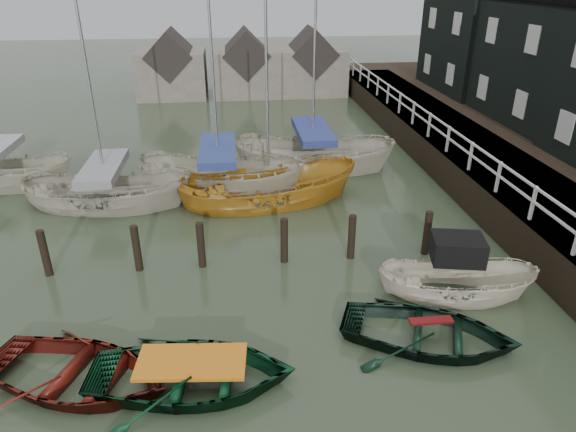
{
  "coord_description": "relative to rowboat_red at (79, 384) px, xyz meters",
  "views": [
    {
      "loc": [
        -0.15,
        -10.07,
        7.78
      ],
      "look_at": [
        1.33,
        3.18,
        1.4
      ],
      "focal_mm": 32.0,
      "sensor_mm": 36.0,
      "label": 1
    }
  ],
  "objects": [
    {
      "name": "ground",
      "position": [
        3.58,
        1.51,
        0.0
      ],
      "size": [
        120.0,
        120.0,
        0.0
      ],
      "primitive_type": "plane",
      "color": "#2D3A25",
      "rests_on": "ground"
    },
    {
      "name": "pier",
      "position": [
        13.05,
        11.51,
        0.71
      ],
      "size": [
        3.04,
        32.0,
        2.7
      ],
      "color": "black",
      "rests_on": "ground"
    },
    {
      "name": "land_strip",
      "position": [
        18.58,
        11.51,
        0.0
      ],
      "size": [
        14.0,
        38.0,
        1.5
      ],
      "primitive_type": "cube",
      "color": "black",
      "rests_on": "ground"
    },
    {
      "name": "mooring_pilings",
      "position": [
        2.46,
        4.51,
        0.5
      ],
      "size": [
        13.72,
        0.22,
        1.8
      ],
      "color": "black",
      "rests_on": "ground"
    },
    {
      "name": "far_sheds",
      "position": [
        4.41,
        27.51,
        1.86
      ],
      "size": [
        14.0,
        4.08,
        4.39
      ],
      "color": "#665B51",
      "rests_on": "ground"
    },
    {
      "name": "rowboat_red",
      "position": [
        0.0,
        0.0,
        0.0
      ],
      "size": [
        4.87,
        4.21,
        0.85
      ],
      "primitive_type": "imported",
      "rotation": [
        0.0,
        0.0,
        1.2
      ],
      "color": "#50120B",
      "rests_on": "ground"
    },
    {
      "name": "rowboat_green",
      "position": [
        2.38,
        -0.3,
        0.0
      ],
      "size": [
        4.51,
        3.41,
        0.88
      ],
      "primitive_type": "imported",
      "rotation": [
        0.0,
        0.0,
        1.48
      ],
      "color": "black",
      "rests_on": "ground"
    },
    {
      "name": "rowboat_dkgreen",
      "position": [
        7.7,
        0.47,
        0.0
      ],
      "size": [
        4.77,
        4.13,
        0.83
      ],
      "primitive_type": "imported",
      "rotation": [
        0.0,
        0.0,
        1.19
      ],
      "color": "black",
      "rests_on": "ground"
    },
    {
      "name": "motorboat",
      "position": [
        9.06,
        2.25,
        0.11
      ],
      "size": [
        4.26,
        2.3,
        2.41
      ],
      "rotation": [
        0.0,
        0.0,
        1.37
      ],
      "color": "silver",
      "rests_on": "ground"
    },
    {
      "name": "sailboat_a",
      "position": [
        -1.21,
        9.28,
        0.07
      ],
      "size": [
        6.53,
        3.31,
        12.0
      ],
      "rotation": [
        0.0,
        0.0,
        1.41
      ],
      "color": "#BCB2A0",
      "rests_on": "ground"
    },
    {
      "name": "sailboat_b",
      "position": [
        2.83,
        10.43,
        0.06
      ],
      "size": [
        7.3,
        4.76,
        10.7
      ],
      "rotation": [
        0.0,
        0.0,
        1.22
      ],
      "color": "beige",
      "rests_on": "ground"
    },
    {
      "name": "sailboat_c",
      "position": [
        4.66,
        8.95,
        0.01
      ],
      "size": [
        6.95,
        3.38,
        10.44
      ],
      "rotation": [
        0.0,
        0.0,
        1.7
      ],
      "color": "#BD8123",
      "rests_on": "ground"
    },
    {
      "name": "sailboat_d",
      "position": [
        6.85,
        12.47,
        0.06
      ],
      "size": [
        7.48,
        4.73,
        12.49
      ],
      "rotation": [
        0.0,
        0.0,
        1.25
      ],
      "color": "beige",
      "rests_on": "ground"
    },
    {
      "name": "sailboat_e",
      "position": [
        -5.93,
        11.81,
        0.06
      ],
      "size": [
        6.54,
        3.47,
        9.43
      ],
      "rotation": [
        0.0,
        0.0,
        1.38
      ],
      "color": "#BCB8A1",
      "rests_on": "ground"
    }
  ]
}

